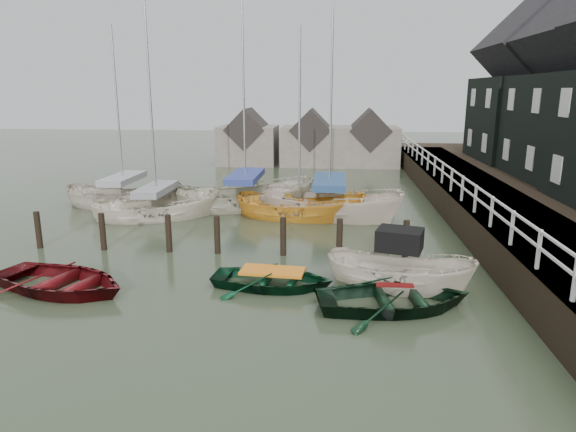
# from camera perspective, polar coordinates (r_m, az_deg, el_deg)

# --- Properties ---
(ground) EXTENTS (120.00, 120.00, 0.00)m
(ground) POSITION_cam_1_polar(r_m,az_deg,el_deg) (15.88, -6.02, -7.59)
(ground) COLOR #2B3421
(ground) RESTS_ON ground
(pier) EXTENTS (3.04, 32.00, 2.70)m
(pier) POSITION_cam_1_polar(r_m,az_deg,el_deg) (25.81, 19.79, 1.69)
(pier) COLOR black
(pier) RESTS_ON ground
(mooring_pilings) EXTENTS (13.72, 0.22, 1.80)m
(mooring_pilings) POSITION_cam_1_polar(r_m,az_deg,el_deg) (18.72, -7.61, -2.67)
(mooring_pilings) COLOR black
(mooring_pilings) RESTS_ON ground
(far_sheds) EXTENTS (14.00, 4.08, 4.39)m
(far_sheds) POSITION_cam_1_polar(r_m,az_deg,el_deg) (40.72, 2.35, 8.31)
(far_sheds) COLOR #665B51
(far_sheds) RESTS_ON ground
(rowboat_red) EXTENTS (5.12, 4.30, 0.91)m
(rowboat_red) POSITION_cam_1_polar(r_m,az_deg,el_deg) (16.74, -23.82, -7.60)
(rowboat_red) COLOR #500B0E
(rowboat_red) RESTS_ON ground
(rowboat_green) EXTENTS (3.85, 2.90, 0.76)m
(rowboat_green) POSITION_cam_1_polar(r_m,az_deg,el_deg) (15.63, -1.71, -7.87)
(rowboat_green) COLOR black
(rowboat_green) RESTS_ON ground
(rowboat_dkgreen) EXTENTS (4.69, 3.72, 0.88)m
(rowboat_dkgreen) POSITION_cam_1_polar(r_m,az_deg,el_deg) (14.47, 11.66, -10.02)
(rowboat_dkgreen) COLOR black
(rowboat_dkgreen) RESTS_ON ground
(motorboat) EXTENTS (4.72, 2.85, 2.64)m
(motorboat) POSITION_cam_1_polar(r_m,az_deg,el_deg) (15.84, 12.12, -7.53)
(motorboat) COLOR beige
(motorboat) RESTS_ON ground
(sailboat_a) EXTENTS (6.23, 4.14, 11.38)m
(sailboat_a) POSITION_cam_1_polar(r_m,az_deg,el_deg) (24.53, -14.28, -0.06)
(sailboat_a) COLOR beige
(sailboat_a) RESTS_ON ground
(sailboat_b) EXTENTS (7.51, 4.66, 12.01)m
(sailboat_b) POSITION_cam_1_polar(r_m,az_deg,el_deg) (25.87, -4.69, 1.03)
(sailboat_b) COLOR beige
(sailboat_b) RESTS_ON ground
(sailboat_c) EXTENTS (6.45, 3.30, 9.68)m
(sailboat_c) POSITION_cam_1_polar(r_m,az_deg,el_deg) (23.86, 1.24, -0.15)
(sailboat_c) COLOR orange
(sailboat_c) RESTS_ON ground
(sailboat_d) EXTENTS (7.68, 5.38, 13.04)m
(sailboat_d) POSITION_cam_1_polar(r_m,az_deg,el_deg) (24.22, 4.57, 0.15)
(sailboat_d) COLOR beige
(sailboat_d) RESTS_ON ground
(sailboat_e) EXTENTS (6.37, 2.71, 9.98)m
(sailboat_e) POSITION_cam_1_polar(r_m,az_deg,el_deg) (27.39, -17.66, 1.13)
(sailboat_e) COLOR beige
(sailboat_e) RESTS_ON ground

